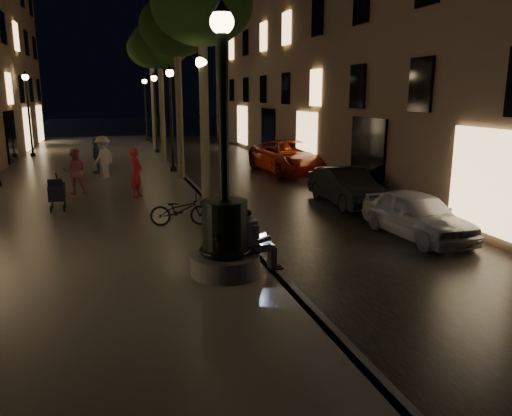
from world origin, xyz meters
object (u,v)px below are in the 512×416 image
object	(u,v)px
seated_man_laptop	(255,238)
lamp_curb_c	(155,102)
pedestrian_blue	(96,156)
bicycle	(180,210)
lamp_curb_d	(145,101)
car_third	(290,157)
pedestrian_white	(103,157)
tree_far	(151,50)
lamp_curb_b	(171,105)
lamp_left_c	(28,103)
car_second	(346,187)
stroller	(57,192)
pedestrian_red	(136,173)
tree_third	(159,46)
fountain_lamppost	(225,225)
tree_second	(176,28)
tree_near	(202,6)
pedestrian_pink	(75,171)
car_front	(417,215)
lamp_curb_a	(203,111)

from	to	relation	value
seated_man_laptop	lamp_curb_c	world-z (taller)	lamp_curb_c
pedestrian_blue	bicycle	bearing A→B (deg)	5.22
pedestrian_blue	lamp_curb_d	bearing A→B (deg)	160.13
car_third	bicycle	xyz separation A→B (m)	(-6.54, -9.19, -0.14)
lamp_curb_d	pedestrian_white	xyz separation A→B (m)	(-3.09, -17.20, -2.13)
seated_man_laptop	tree_far	xyz separation A→B (m)	(0.17, 24.00, 5.54)
lamp_curb_b	lamp_left_c	bearing A→B (deg)	131.59
seated_man_laptop	car_second	xyz separation A→B (m)	(4.99, 5.93, -0.26)
stroller	pedestrian_red	distance (m)	2.83
pedestrian_white	tree_third	bearing A→B (deg)	-173.23
tree_third	pedestrian_white	world-z (taller)	tree_third
fountain_lamppost	lamp_curb_c	bearing A→B (deg)	88.18
tree_second	lamp_curb_c	distance (m)	10.47
tree_second	pedestrian_blue	distance (m)	6.79
tree_third	pedestrian_blue	world-z (taller)	tree_third
fountain_lamppost	pedestrian_red	world-z (taller)	fountain_lamppost
tree_near	pedestrian_blue	world-z (taller)	tree_near
pedestrian_pink	pedestrian_red	bearing A→B (deg)	151.13
tree_near	pedestrian_red	size ratio (longest dim) A/B	4.24
lamp_curb_b	car_second	size ratio (longest dim) A/B	1.25
lamp_curb_c	fountain_lamppost	bearing A→B (deg)	-91.82
car_front	tree_near	bearing A→B (deg)	135.80
car_front	stroller	bearing A→B (deg)	147.97
stroller	lamp_curb_a	bearing A→B (deg)	-13.39
lamp_curb_b	pedestrian_blue	world-z (taller)	lamp_curb_b
tree_far	stroller	world-z (taller)	tree_far
tree_second	car_second	size ratio (longest dim) A/B	1.92
car_third	pedestrian_pink	distance (m)	10.23
lamp_curb_a	pedestrian_pink	size ratio (longest dim) A/B	2.92
lamp_curb_b	lamp_curb_c	xyz separation A→B (m)	(0.00, 8.00, 0.00)
stroller	pedestrian_pink	distance (m)	2.64
tree_third	pedestrian_pink	size ratio (longest dim) A/B	4.37
car_second	car_third	bearing A→B (deg)	85.95
stroller	pedestrian_blue	size ratio (longest dim) A/B	0.71
lamp_curb_c	pedestrian_pink	xyz separation A→B (m)	(-4.05, -12.47, -2.21)
fountain_lamppost	tree_near	xyz separation A→B (m)	(0.75, 6.00, 5.02)
fountain_lamppost	tree_third	size ratio (longest dim) A/B	0.72
lamp_curb_d	seated_man_laptop	bearing A→B (deg)	-90.17
tree_far	lamp_left_c	world-z (taller)	tree_far
lamp_curb_c	bicycle	xyz separation A→B (m)	(-1.04, -17.98, -2.60)
lamp_curb_b	car_front	xyz separation A→B (m)	(4.91, -12.23, -2.61)
tree_far	lamp_curb_b	bearing A→B (deg)	-90.46
lamp_left_c	pedestrian_white	xyz separation A→B (m)	(4.01, -9.20, -2.13)
lamp_curb_a	pedestrian_blue	size ratio (longest dim) A/B	3.00
seated_man_laptop	lamp_left_c	size ratio (longest dim) A/B	0.27
stroller	car_front	size ratio (longest dim) A/B	0.31
bicycle	pedestrian_red	bearing A→B (deg)	22.74
lamp_curb_c	car_front	bearing A→B (deg)	-76.37
pedestrian_pink	pedestrian_white	world-z (taller)	pedestrian_white
stroller	pedestrian_pink	xyz separation A→B (m)	(0.40, 2.60, 0.26)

